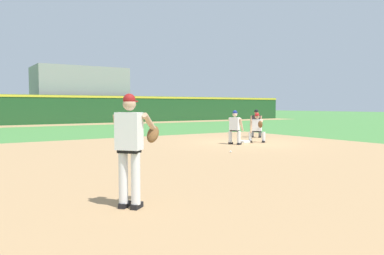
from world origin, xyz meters
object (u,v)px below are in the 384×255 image
(baseball, at_px, (231,152))
(pitcher, at_px, (131,143))
(first_base_bag, at_px, (244,142))
(baserunner, at_px, (235,126))
(umpire, at_px, (256,122))
(first_baseman, at_px, (257,126))

(baseball, relative_size, pitcher, 0.04)
(first_base_bag, xyz_separation_m, baserunner, (-0.91, -0.43, 0.75))
(baserunner, height_order, umpire, same)
(umpire, bearing_deg, baserunner, -146.18)
(pitcher, height_order, baserunner, pitcher)
(baseball, relative_size, first_baseman, 0.06)
(baseball, distance_m, umpire, 6.59)
(first_baseman, height_order, umpire, umpire)
(baseball, distance_m, first_baseman, 3.99)
(first_base_bag, xyz_separation_m, baseball, (-2.78, -2.49, -0.01))
(first_base_bag, height_order, pitcher, pitcher)
(first_base_bag, xyz_separation_m, first_baseman, (0.49, -0.30, 0.69))
(first_baseman, xyz_separation_m, umpire, (1.77, 1.99, 0.06))
(first_baseman, distance_m, baserunner, 1.41)
(umpire, bearing_deg, first_baseman, -131.60)
(first_base_bag, relative_size, first_baseman, 0.28)
(pitcher, bearing_deg, first_base_bag, 39.93)
(first_base_bag, height_order, baserunner, baserunner)
(baserunner, xyz_separation_m, umpire, (3.17, 2.12, 0.00))
(pitcher, relative_size, first_baseman, 1.39)
(baseball, relative_size, umpire, 0.05)
(first_base_bag, distance_m, baserunner, 1.26)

